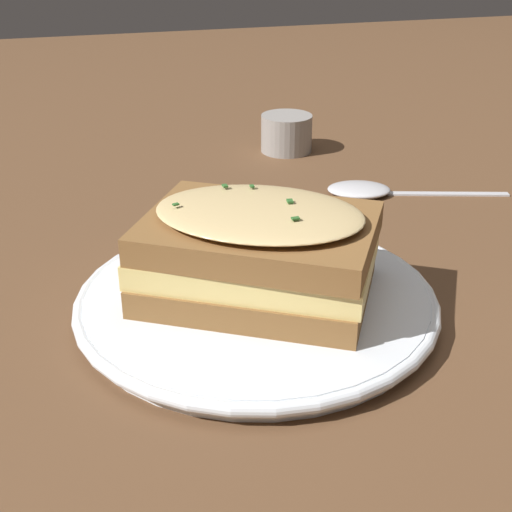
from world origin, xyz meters
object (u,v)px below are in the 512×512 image
dinner_plate (256,300)px  sandwich (257,250)px  spoon (369,190)px  condiment_pot (286,133)px

dinner_plate → sandwich: 0.04m
spoon → condiment_pot: (-0.15, -0.04, 0.02)m
dinner_plate → condiment_pot: bearing=158.4°
spoon → condiment_pot: condiment_pot is taller
dinner_plate → condiment_pot: (-0.33, 0.13, 0.01)m
dinner_plate → spoon: size_ratio=1.42×
dinner_plate → sandwich: sandwich is taller
spoon → dinner_plate: bearing=154.6°
condiment_pot → dinner_plate: bearing=-21.6°
spoon → sandwich: bearing=154.5°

